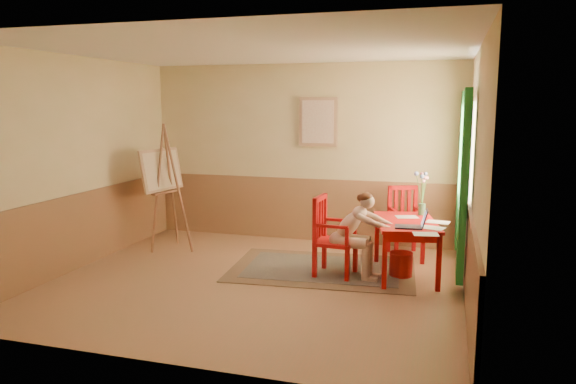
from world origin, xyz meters
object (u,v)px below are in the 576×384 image
(table, at_px, (406,228))
(chair_back, at_px, (405,221))
(chair_left, at_px, (332,236))
(figure, at_px, (355,231))
(laptop, at_px, (414,224))
(easel, at_px, (163,175))

(table, height_order, chair_back, chair_back)
(chair_left, bearing_deg, figure, -7.66)
(table, height_order, chair_left, chair_left)
(table, height_order, figure, figure)
(chair_left, bearing_deg, chair_back, 57.61)
(table, xyz_separation_m, chair_back, (-0.09, 1.04, -0.13))
(chair_back, xyz_separation_m, laptop, (0.20, -1.42, 0.27))
(figure, bearing_deg, table, 25.28)
(table, xyz_separation_m, easel, (-3.61, 0.37, 0.49))
(table, xyz_separation_m, laptop, (0.11, -0.37, 0.14))
(chair_left, distance_m, laptop, 1.06)
(table, distance_m, easel, 3.66)
(chair_left, bearing_deg, laptop, -7.38)
(laptop, bearing_deg, figure, 172.75)
(chair_back, bearing_deg, easel, -169.12)
(easel, bearing_deg, chair_left, -12.69)
(figure, relative_size, laptop, 2.80)
(easel, bearing_deg, chair_back, 10.88)
(chair_back, relative_size, figure, 0.90)
(table, bearing_deg, easel, 174.21)
(chair_back, bearing_deg, table, -85.10)
(chair_left, distance_m, easel, 2.84)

